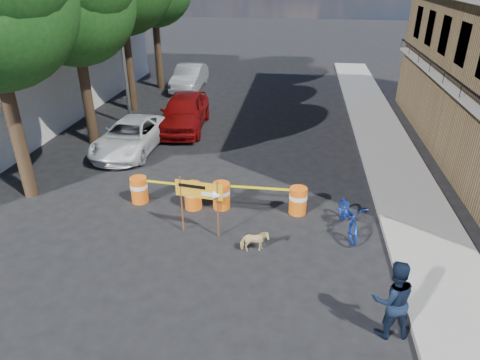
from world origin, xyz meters
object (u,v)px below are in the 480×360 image
(barrel_far_left, at_px, (139,189))
(dog, at_px, (254,242))
(barrel_far_right, at_px, (298,200))
(pedestrian, at_px, (393,299))
(suv_white, at_px, (131,136))
(sedan_silver, at_px, (190,77))
(barrel_mid_left, at_px, (193,195))
(barrel_mid_right, at_px, (221,195))
(bicycle, at_px, (351,201))
(sedan_red, at_px, (184,112))
(detour_sign, at_px, (205,195))

(barrel_far_left, distance_m, dog, 4.74)
(barrel_far_right, relative_size, pedestrian, 0.48)
(barrel_far_left, height_order, barrel_far_right, same)
(suv_white, bearing_deg, sedan_silver, 92.56)
(barrel_far_left, relative_size, barrel_mid_left, 1.00)
(pedestrian, height_order, dog, pedestrian)
(barrel_mid_right, distance_m, dog, 2.65)
(barrel_mid_right, relative_size, suv_white, 0.19)
(bicycle, relative_size, sedan_red, 0.41)
(dog, height_order, suv_white, suv_white)
(detour_sign, bearing_deg, sedan_silver, 112.95)
(barrel_far_right, relative_size, suv_white, 0.19)
(bicycle, distance_m, sedan_silver, 18.00)
(bicycle, distance_m, sedan_red, 10.92)
(barrel_far_left, bearing_deg, suv_white, 113.93)
(barrel_mid_left, bearing_deg, bicycle, -8.35)
(barrel_mid_left, bearing_deg, barrel_far_right, 2.40)
(sedan_silver, bearing_deg, barrel_far_right, -64.96)
(detour_sign, xyz_separation_m, sedan_red, (-2.99, 9.02, -0.48))
(barrel_far_left, xyz_separation_m, suv_white, (-1.90, 4.29, 0.19))
(suv_white, bearing_deg, dog, -45.02)
(bicycle, relative_size, sedan_silver, 0.45)
(dog, bearing_deg, barrel_mid_left, 31.41)
(barrel_far_left, height_order, detour_sign, detour_sign)
(sedan_red, bearing_deg, barrel_mid_left, -77.39)
(barrel_mid_left, relative_size, detour_sign, 0.49)
(barrel_mid_right, xyz_separation_m, sedan_red, (-3.15, 7.39, 0.39))
(barrel_far_left, bearing_deg, sedan_red, 92.68)
(barrel_mid_right, relative_size, pedestrian, 0.48)
(barrel_far_right, height_order, sedan_red, sedan_red)
(suv_white, xyz_separation_m, sedan_silver, (-0.03, 10.57, 0.11))
(barrel_mid_left, xyz_separation_m, sedan_red, (-2.23, 7.53, 0.39))
(barrel_far_right, bearing_deg, barrel_mid_right, -179.94)
(detour_sign, xyz_separation_m, bicycle, (4.17, 0.77, -0.29))
(barrel_mid_left, xyz_separation_m, dog, (2.26, -2.14, -0.14))
(barrel_far_right, relative_size, sedan_red, 0.18)
(barrel_far_right, xyz_separation_m, bicycle, (1.51, -0.87, 0.57))
(bicycle, height_order, sedan_silver, bicycle)
(pedestrian, bearing_deg, barrel_far_right, -77.22)
(sedan_silver, bearing_deg, suv_white, -90.75)
(sedan_red, bearing_deg, detour_sign, -75.60)
(detour_sign, distance_m, pedestrian, 5.69)
(pedestrian, height_order, bicycle, bicycle)
(barrel_far_left, xyz_separation_m, barrel_mid_right, (2.81, -0.02, 0.00))
(barrel_far_left, height_order, sedan_red, sedan_red)
(barrel_far_left, xyz_separation_m, dog, (4.15, -2.30, -0.14))
(barrel_mid_left, height_order, detour_sign, detour_sign)
(barrel_mid_left, height_order, dog, barrel_mid_left)
(barrel_mid_right, distance_m, suv_white, 6.38)
(barrel_mid_left, relative_size, dog, 1.16)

